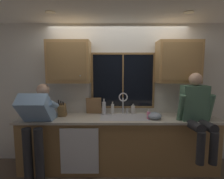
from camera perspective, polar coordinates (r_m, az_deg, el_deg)
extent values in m
cube|color=silver|center=(3.23, 1.62, -1.39)|extent=(5.70, 0.12, 2.55)
cylinder|color=#FFEAB2|center=(2.81, -20.28, 23.15)|extent=(0.14, 0.14, 0.01)
cylinder|color=#FFEAB2|center=(2.88, 24.04, 22.55)|extent=(0.14, 0.14, 0.01)
cube|color=black|center=(3.14, 3.42, 2.95)|extent=(1.10, 0.02, 0.95)
cube|color=olive|center=(3.14, 3.50, 11.94)|extent=(1.17, 0.02, 0.04)
cube|color=olive|center=(3.20, 3.37, -5.88)|extent=(1.17, 0.02, 0.04)
cube|color=olive|center=(3.15, -6.94, 2.92)|extent=(0.04, 0.02, 0.95)
cube|color=olive|center=(3.22, 13.58, 2.86)|extent=(0.03, 0.02, 0.95)
cube|color=olive|center=(3.13, 3.44, 2.94)|extent=(0.02, 0.02, 0.95)
cube|color=#A07744|center=(3.13, 1.79, -17.65)|extent=(3.30, 0.58, 0.88)
cube|color=beige|center=(2.95, 1.84, -9.65)|extent=(3.36, 0.62, 0.04)
cube|color=white|center=(2.88, -11.12, -19.67)|extent=(0.60, 0.02, 0.74)
cube|color=#B2844C|center=(3.07, -14.43, 8.92)|extent=(0.73, 0.33, 0.72)
cube|color=#9D7443|center=(2.90, -15.26, 9.03)|extent=(0.65, 0.01, 0.62)
sphere|color=#B2B2B7|center=(2.84, -10.90, 4.56)|extent=(0.02, 0.02, 0.02)
cube|color=#B2844C|center=(3.19, 21.02, 8.60)|extent=(0.73, 0.33, 0.72)
cube|color=#9D7443|center=(3.03, 22.20, 8.67)|extent=(0.65, 0.01, 0.62)
sphere|color=#B2B2B7|center=(3.11, 25.79, 4.18)|extent=(0.02, 0.02, 0.02)
cube|color=#B7B7BC|center=(2.96, 3.70, -9.39)|extent=(0.80, 0.46, 0.02)
cube|color=#9C9CA0|center=(2.98, -0.22, -11.26)|extent=(0.36, 0.42, 0.20)
cube|color=#9C9CA0|center=(3.01, 7.56, -11.15)|extent=(0.36, 0.42, 0.20)
cube|color=#B7B7BC|center=(2.99, 3.69, -11.23)|extent=(0.04, 0.42, 0.20)
cylinder|color=silver|center=(3.14, 3.45, -5.46)|extent=(0.03, 0.03, 0.30)
torus|color=silver|center=(3.04, 3.54, -2.57)|extent=(0.16, 0.02, 0.16)
cylinder|color=silver|center=(3.16, 4.89, -7.22)|extent=(0.03, 0.03, 0.09)
cylinder|color=#262628|center=(2.98, -26.63, -19.70)|extent=(0.13, 0.13, 0.88)
cylinder|color=#262628|center=(2.91, -23.44, -20.17)|extent=(0.13, 0.13, 0.88)
cube|color=#8CB2DB|center=(2.89, -24.10, -6.55)|extent=(0.44, 0.55, 0.58)
sphere|color=tan|center=(3.08, -22.40, -0.13)|extent=(0.21, 0.21, 0.21)
cylinder|color=#8CB2DB|center=(3.13, -26.51, -4.75)|extent=(0.09, 0.52, 0.26)
cylinder|color=#8CB2DB|center=(2.97, -18.84, -5.01)|extent=(0.09, 0.52, 0.26)
cylinder|color=#262628|center=(2.86, 25.58, -10.84)|extent=(0.14, 0.43, 0.16)
cylinder|color=#262628|center=(2.94, 28.79, -10.53)|extent=(0.14, 0.43, 0.16)
cylinder|color=#262628|center=(2.76, 27.36, -17.08)|extent=(0.11, 0.11, 0.46)
cylinder|color=#262628|center=(2.85, 30.71, -16.56)|extent=(0.11, 0.11, 0.46)
cube|color=#4C7259|center=(3.02, 25.60, -4.07)|extent=(0.40, 0.20, 0.56)
sphere|color=tan|center=(2.98, 25.97, 3.14)|extent=(0.20, 0.20, 0.20)
cylinder|color=#4C7259|center=(2.90, 21.84, -5.94)|extent=(0.08, 0.20, 0.47)
cylinder|color=#4C7259|center=(3.10, 29.78, -5.55)|extent=(0.08, 0.20, 0.47)
cube|color=olive|center=(3.08, -16.63, -6.80)|extent=(0.12, 0.18, 0.25)
cylinder|color=black|center=(3.01, -17.68, -4.21)|extent=(0.02, 0.05, 0.09)
cylinder|color=black|center=(3.00, -17.02, -4.35)|extent=(0.02, 0.04, 0.08)
cylinder|color=black|center=(3.00, -16.36, -4.49)|extent=(0.02, 0.04, 0.06)
cube|color=#997047|center=(3.14, -6.41, -5.45)|extent=(0.28, 0.08, 0.30)
ellipsoid|color=#8C99A8|center=(2.92, 13.84, -8.55)|extent=(0.23, 0.23, 0.12)
cylinder|color=pink|center=(2.90, 11.93, -8.48)|extent=(0.06, 0.06, 0.12)
cylinder|color=silver|center=(2.88, 11.96, -6.98)|extent=(0.02, 0.02, 0.04)
cylinder|color=silver|center=(2.85, 12.05, -6.63)|extent=(0.01, 0.04, 0.01)
cylinder|color=#B7B7BC|center=(3.08, -2.97, -6.33)|extent=(0.07, 0.07, 0.23)
cylinder|color=#929296|center=(3.05, -2.99, -3.70)|extent=(0.03, 0.03, 0.06)
cylinder|color=black|center=(3.05, -2.99, -3.06)|extent=(0.04, 0.04, 0.01)
cylinder|color=silver|center=(3.19, 6.80, -6.72)|extent=(0.07, 0.07, 0.15)
cylinder|color=#B3AFA7|center=(3.17, 6.82, -5.12)|extent=(0.03, 0.03, 0.04)
cylinder|color=black|center=(3.16, 6.83, -4.69)|extent=(0.04, 0.04, 0.01)
cylinder|color=silver|center=(3.10, -0.07, -6.63)|extent=(0.06, 0.06, 0.19)
cylinder|color=#B3AFA7|center=(3.08, -0.07, -4.50)|extent=(0.03, 0.03, 0.05)
cylinder|color=black|center=(3.07, -0.07, -3.96)|extent=(0.03, 0.03, 0.01)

